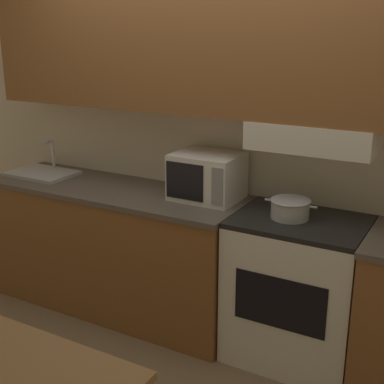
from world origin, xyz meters
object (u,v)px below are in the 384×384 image
(sink_basin, at_px, (42,173))
(stove_range, at_px, (296,290))
(microwave, at_px, (207,176))
(cooking_pot, at_px, (290,208))

(sink_basin, bearing_deg, stove_range, 0.41)
(stove_range, bearing_deg, microwave, 172.92)
(stove_range, bearing_deg, cooking_pot, -172.44)
(stove_range, xyz_separation_m, microwave, (-0.65, 0.08, 0.60))
(cooking_pot, relative_size, microwave, 0.75)
(microwave, bearing_deg, sink_basin, -175.93)
(stove_range, height_order, cooking_pot, cooking_pot)
(cooking_pot, height_order, microwave, microwave)
(cooking_pot, xyz_separation_m, microwave, (-0.59, 0.09, 0.09))
(stove_range, height_order, sink_basin, sink_basin)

